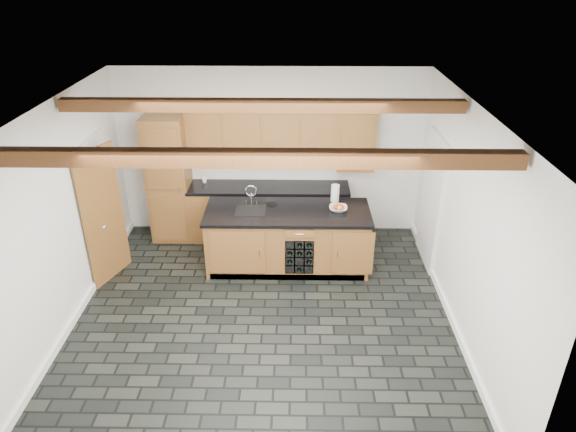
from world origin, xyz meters
name	(u,v)px	position (x,y,z in m)	size (l,w,h in m)	color
ground	(264,316)	(0.00, 0.00, 0.00)	(5.00, 5.00, 0.00)	black
room_shell	(257,196)	(-0.09, 0.53, 1.53)	(5.01, 5.00, 5.00)	white
back_cabinetry	(247,182)	(-0.38, 2.24, 0.98)	(3.65, 0.62, 2.20)	brown
island	(288,239)	(0.31, 1.28, 0.46)	(2.48, 0.96, 0.93)	brown
faucet	(251,207)	(-0.25, 1.33, 0.96)	(0.45, 0.40, 0.34)	black
kitchen_scale	(271,202)	(0.05, 1.55, 0.95)	(0.17, 0.11, 0.05)	black
fruit_bowl	(338,209)	(1.05, 1.32, 0.96)	(0.27, 0.27, 0.07)	beige
fruit_cluster	(338,207)	(1.05, 1.32, 1.00)	(0.16, 0.17, 0.07)	red
paper_towel	(335,193)	(1.02, 1.65, 1.06)	(0.13, 0.13, 0.27)	white
mug	(204,180)	(-1.10, 2.33, 0.97)	(0.09, 0.09, 0.09)	white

